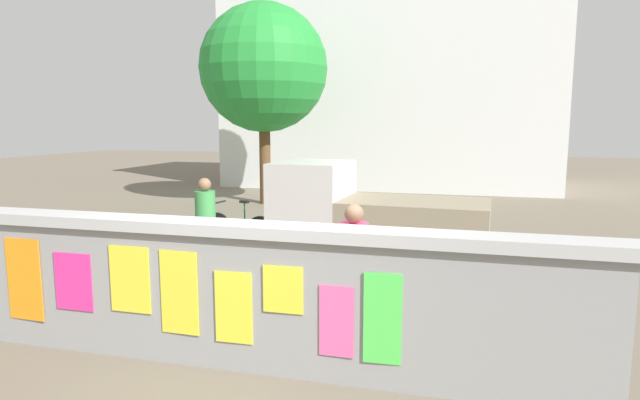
{
  "coord_description": "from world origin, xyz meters",
  "views": [
    {
      "loc": [
        1.94,
        -4.91,
        2.53
      ],
      "look_at": [
        -0.13,
        2.76,
        1.37
      ],
      "focal_mm": 30.02,
      "sensor_mm": 36.0,
      "label": 1
    }
  ],
  "objects": [
    {
      "name": "tree_roadside",
      "position": [
        -4.06,
        10.74,
        4.16
      ],
      "size": [
        3.9,
        3.9,
        6.12
      ],
      "color": "brown",
      "rests_on": "ground"
    },
    {
      "name": "auto_rickshaw_truck",
      "position": [
        0.38,
        4.0,
        0.9
      ],
      "size": [
        3.68,
        1.71,
        1.85
      ],
      "color": "black",
      "rests_on": "ground"
    },
    {
      "name": "bicycle_near",
      "position": [
        -2.5,
        5.1,
        0.36
      ],
      "size": [
        1.69,
        0.46,
        0.95
      ],
      "color": "black",
      "rests_on": "ground"
    },
    {
      "name": "person_bystander",
      "position": [
        0.77,
        0.94,
        0.99
      ],
      "size": [
        0.45,
        0.45,
        1.62
      ],
      "color": "#3F994C",
      "rests_on": "ground"
    },
    {
      "name": "poster_wall",
      "position": [
        -0.01,
        -0.0,
        0.79
      ],
      "size": [
        6.93,
        0.42,
        1.53
      ],
      "color": "gray",
      "rests_on": "ground"
    },
    {
      "name": "building_background",
      "position": [
        -1.04,
        17.43,
        4.1
      ],
      "size": [
        12.89,
        6.5,
        8.17
      ],
      "color": "silver",
      "rests_on": "ground"
    },
    {
      "name": "ground",
      "position": [
        0.0,
        8.0,
        0.0
      ],
      "size": [
        60.0,
        60.0,
        0.0
      ],
      "primitive_type": "plane",
      "color": "#6B6051"
    },
    {
      "name": "person_walking",
      "position": [
        -2.21,
        3.1,
        0.99
      ],
      "size": [
        0.48,
        0.48,
        1.62
      ],
      "color": "yellow",
      "rests_on": "ground"
    },
    {
      "name": "motorcycle",
      "position": [
        -2.6,
        1.53,
        0.46
      ],
      "size": [
        1.9,
        0.56,
        0.87
      ],
      "color": "black",
      "rests_on": "ground"
    }
  ]
}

